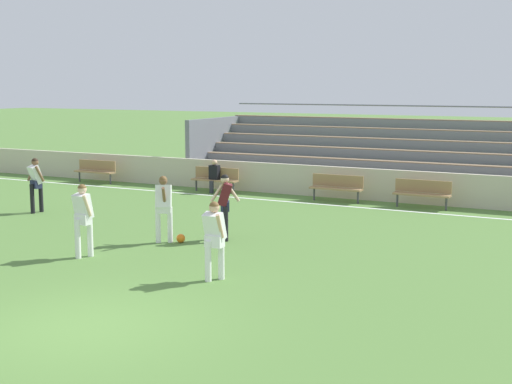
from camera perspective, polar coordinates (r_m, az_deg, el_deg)
The scene contains 15 objects.
ground_plane at distance 12.01m, azimuth -13.77°, elevation -10.58°, with size 160.00×160.00×0.00m, color #517A38.
field_line_sideline at distance 22.97m, azimuth 7.26°, elevation -1.15°, with size 44.00×0.12×0.01m, color white.
sideline_wall at distance 24.33m, azimuth 8.48°, elevation 0.66°, with size 48.00×0.16×1.09m, color beige.
bleacher_stand at distance 26.83m, azimuth 14.31°, elevation 2.92°, with size 18.87×4.73×3.08m.
bench_centre_sideline at distance 28.89m, azimuth -12.86°, elevation 1.81°, with size 1.80×0.40×0.90m.
bench_far_right at distance 22.99m, azimuth 13.33°, elevation 0.06°, with size 1.80×0.40×0.90m.
bench_near_wall_gap at distance 25.76m, azimuth -3.30°, elevation 1.19°, with size 1.80×0.40×0.90m.
bench_far_left at distance 23.80m, azimuth 6.56°, elevation 0.53°, with size 1.80×0.40×0.90m.
spectator_seated at distance 25.64m, azimuth -3.43°, elevation 1.51°, with size 0.36×0.42×1.21m.
player_white_overlapping at distance 17.59m, azimuth -7.50°, elevation -0.89°, with size 0.48×0.66×1.68m.
player_dark_pressing_high at distance 17.76m, azimuth -2.53°, elevation -0.73°, with size 0.69×0.51×1.68m.
player_white_wide_left at distance 16.42m, azimuth -13.85°, elevation -1.73°, with size 0.47×0.42×1.69m.
player_white_deep_cover at distance 22.57m, azimuth -17.42°, elevation 0.92°, with size 0.58×0.49×1.69m.
player_white_challenging at distance 14.11m, azimuth -3.39°, elevation -3.42°, with size 0.44×0.45×1.62m.
soccer_ball at distance 17.70m, azimuth -6.12°, elevation -3.75°, with size 0.22×0.22×0.22m, color orange.
Camera 1 is at (7.42, -8.59, 3.92)m, focal length 49.34 mm.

